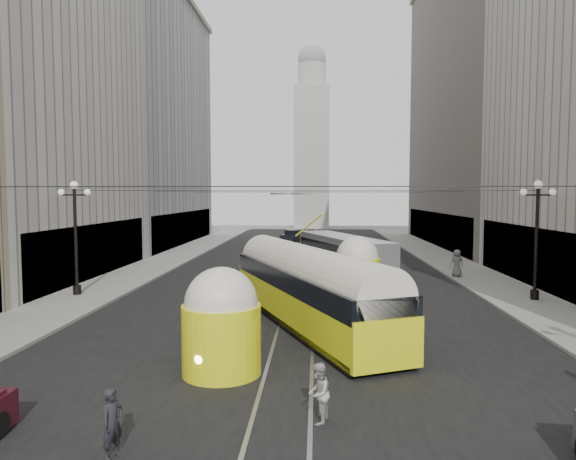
# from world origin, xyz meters

# --- Properties ---
(road) EXTENTS (20.00, 85.00, 0.02)m
(road) POSITION_xyz_m (0.00, 32.50, 0.00)
(road) COLOR black
(road) RESTS_ON ground
(sidewalk_left) EXTENTS (4.00, 72.00, 0.15)m
(sidewalk_left) POSITION_xyz_m (-12.00, 36.00, 0.07)
(sidewalk_left) COLOR gray
(sidewalk_left) RESTS_ON ground
(sidewalk_right) EXTENTS (4.00, 72.00, 0.15)m
(sidewalk_right) POSITION_xyz_m (12.00, 36.00, 0.07)
(sidewalk_right) COLOR gray
(sidewalk_right) RESTS_ON ground
(rail_left) EXTENTS (0.12, 85.00, 0.04)m
(rail_left) POSITION_xyz_m (-0.75, 32.50, 0.00)
(rail_left) COLOR gray
(rail_left) RESTS_ON ground
(rail_right) EXTENTS (0.12, 85.00, 0.04)m
(rail_right) POSITION_xyz_m (0.75, 32.50, 0.00)
(rail_right) COLOR gray
(rail_right) RESTS_ON ground
(building_left_mid) EXTENTS (12.60, 20.60, 34.60)m
(building_left_mid) POSITION_xyz_m (-20.00, 24.00, 17.31)
(building_left_mid) COLOR #B7B2A8
(building_left_mid) RESTS_ON ground
(building_left_far) EXTENTS (12.60, 28.60, 28.60)m
(building_left_far) POSITION_xyz_m (-19.99, 48.00, 14.31)
(building_left_far) COLOR #999999
(building_left_far) RESTS_ON ground
(building_right_far) EXTENTS (12.60, 32.60, 32.60)m
(building_right_far) POSITION_xyz_m (20.00, 48.00, 16.31)
(building_right_far) COLOR #514C47
(building_right_far) RESTS_ON ground
(distant_tower) EXTENTS (6.00, 6.00, 31.36)m
(distant_tower) POSITION_xyz_m (0.00, 80.00, 14.97)
(distant_tower) COLOR #B2AFA8
(distant_tower) RESTS_ON ground
(lamppost_left_mid) EXTENTS (1.86, 0.44, 6.37)m
(lamppost_left_mid) POSITION_xyz_m (-12.60, 18.00, 3.74)
(lamppost_left_mid) COLOR black
(lamppost_left_mid) RESTS_ON sidewalk_left
(lamppost_right_mid) EXTENTS (1.86, 0.44, 6.37)m
(lamppost_right_mid) POSITION_xyz_m (12.60, 18.00, 3.74)
(lamppost_right_mid) COLOR black
(lamppost_right_mid) RESTS_ON sidewalk_right
(catenary) EXTENTS (25.00, 72.00, 0.23)m
(catenary) POSITION_xyz_m (0.12, 31.49, 5.88)
(catenary) COLOR black
(catenary) RESTS_ON ground
(streetcar) EXTENTS (7.85, 14.96, 3.52)m
(streetcar) POSITION_xyz_m (0.50, 12.35, 1.72)
(streetcar) COLOR yellow
(streetcar) RESTS_ON ground
(city_bus) EXTENTS (6.24, 11.84, 2.90)m
(city_bus) POSITION_xyz_m (2.72, 25.44, 1.59)
(city_bus) COLOR #A6A8AC
(city_bus) RESTS_ON ground
(sedan_white_far) EXTENTS (2.04, 4.93, 1.56)m
(sedan_white_far) POSITION_xyz_m (1.51, 43.12, 0.71)
(sedan_white_far) COLOR white
(sedan_white_far) RESTS_ON ground
(sedan_dark_far) EXTENTS (3.35, 4.80, 1.40)m
(sedan_dark_far) POSITION_xyz_m (-1.87, 53.61, 0.63)
(sedan_dark_far) COLOR black
(sedan_dark_far) RESTS_ON ground
(pedestrian_crossing_a) EXTENTS (0.57, 0.67, 1.57)m
(pedestrian_crossing_a) POSITION_xyz_m (-3.55, 0.75, 0.78)
(pedestrian_crossing_a) COLOR black
(pedestrian_crossing_a) RESTS_ON ground
(pedestrian_crossing_b) EXTENTS (0.74, 0.86, 1.54)m
(pedestrian_crossing_b) POSITION_xyz_m (0.95, 2.75, 0.77)
(pedestrian_crossing_b) COLOR #ABA8A0
(pedestrian_crossing_b) RESTS_ON ground
(pedestrian_sidewalk_right) EXTENTS (0.96, 0.65, 1.86)m
(pedestrian_sidewalk_right) POSITION_xyz_m (10.50, 25.53, 1.08)
(pedestrian_sidewalk_right) COLOR slate
(pedestrian_sidewalk_right) RESTS_ON sidewalk_right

